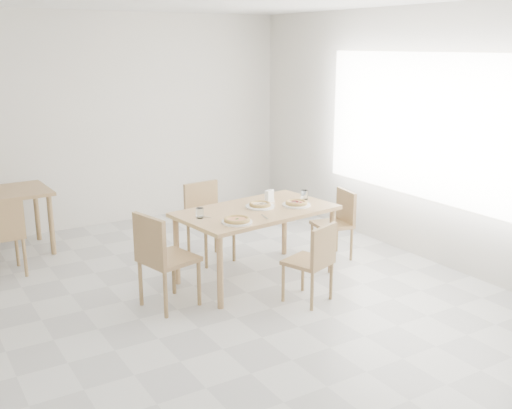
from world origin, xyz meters
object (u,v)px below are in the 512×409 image
main_table (256,216)px  tumbler_a (200,213)px  plate_margherita (237,222)px  chair_back_s (1,231)px  chair_west (161,254)px  napkin_holder (269,197)px  plate_mushroom (260,206)px  chair_south (314,258)px  pizza_pepperoni (296,203)px  tumbler_b (304,195)px  plate_pepperoni (296,205)px  chair_east (338,219)px  pizza_mushroom (260,204)px  chair_north (207,216)px  pizza_margherita (237,220)px

main_table → tumbler_a: 0.65m
plate_margherita → chair_back_s: size_ratio=0.33×
plate_margherita → chair_west: bearing=168.8°
napkin_holder → chair_back_s: napkin_holder is taller
plate_mushroom → napkin_holder: size_ratio=2.22×
chair_south → napkin_holder: size_ratio=5.74×
napkin_holder → pizza_pepperoni: bearing=-81.6°
tumbler_a → tumbler_b: bearing=2.5°
chair_south → chair_west: chair_west is taller
main_table → pizza_pepperoni: 0.46m
plate_pepperoni → chair_back_s: chair_back_s is taller
chair_east → chair_west: bearing=-74.5°
plate_pepperoni → tumbler_a: bearing=173.9°
plate_margherita → plate_pepperoni: (0.84, 0.22, 0.00)m
plate_margherita → pizza_mushroom: size_ratio=1.25×
plate_mushroom → tumbler_b: (0.58, 0.03, 0.04)m
napkin_holder → chair_back_s: bearing=128.3°
chair_north → plate_margherita: (-0.25, -1.13, 0.25)m
main_table → chair_east: chair_east is taller
chair_south → plate_mushroom: 0.91m
plate_margherita → chair_back_s: bearing=136.6°
chair_north → napkin_holder: 0.84m
tumbler_b → napkin_holder: 0.40m
napkin_holder → chair_west: bearing=168.3°
tumbler_a → pizza_mushroom: bearing=2.4°
plate_margherita → tumbler_a: tumbler_a is taller
main_table → napkin_holder: 0.34m
plate_margherita → tumbler_b: (1.07, 0.38, 0.04)m
napkin_holder → pizza_mushroom: bearing=-173.9°
chair_south → chair_east: chair_east is taller
main_table → chair_back_s: (-2.24, 1.41, -0.17)m
chair_east → chair_back_s: bearing=-102.2°
pizza_margherita → pizza_mushroom: bearing=36.6°
plate_mushroom → tumbler_b: 0.59m
plate_pepperoni → chair_south: bearing=-112.4°
tumbler_a → plate_pepperoni: bearing=-6.1°
plate_pepperoni → pizza_margherita: (-0.84, -0.22, 0.02)m
chair_east → plate_margherita: size_ratio=2.68×
chair_east → pizza_margherita: bearing=-66.6°
chair_north → tumbler_a: bearing=-126.2°
main_table → plate_mushroom: 0.12m
main_table → chair_west: 1.15m
plate_mushroom → pizza_margherita: size_ratio=1.12×
chair_south → tumbler_a: bearing=-66.1°
pizza_mushroom → plate_pepperoni: bearing=-21.7°
plate_mushroom → pizza_mushroom: pizza_mushroom is taller
tumbler_a → chair_east: bearing=1.7°
plate_mushroom → pizza_pepperoni: bearing=-21.7°
tumbler_a → chair_back_s: bearing=138.9°
pizza_pepperoni → napkin_holder: bearing=123.4°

